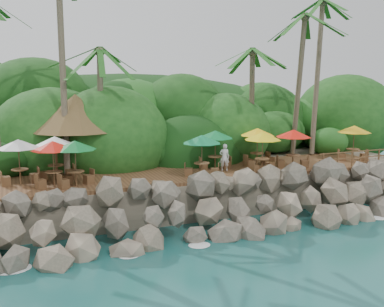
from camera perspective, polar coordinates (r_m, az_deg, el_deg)
name	(u,v)px	position (r m, az deg, el deg)	size (l,w,h in m)	color
ground	(238,241)	(22.89, 5.74, -10.77)	(140.00, 140.00, 0.00)	#19514F
land_base	(145,163)	(37.03, -5.81, -1.20)	(32.00, 25.20, 2.10)	gray
jungle_hill	(124,160)	(44.35, -8.50, -0.84)	(44.80, 28.00, 15.40)	#143811
seawall	(221,208)	(24.23, 3.57, -6.72)	(29.00, 4.00, 2.30)	gray
terrace	(192,173)	(27.52, 0.00, -2.46)	(26.00, 5.00, 0.20)	brown
jungle_foliage	(149,178)	(36.30, -5.34, -3.10)	(44.00, 16.00, 12.00)	#143811
foam_line	(235,238)	(23.13, 5.39, -10.47)	(25.20, 0.80, 0.06)	white
palms	(183,12)	(30.07, -1.16, 17.12)	(27.83, 6.84, 13.19)	brown
palapa	(76,112)	(28.61, -14.25, 4.97)	(5.49, 5.49, 4.60)	brown
dining_clusters	(188,140)	(26.51, -0.49, 1.65)	(23.27, 4.76, 2.39)	brown
railing	(366,156)	(31.35, 20.77, -0.29)	(7.20, 0.10, 1.00)	brown
waiter	(224,157)	(27.63, 4.04, -0.48)	(0.61, 0.40, 1.66)	silver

